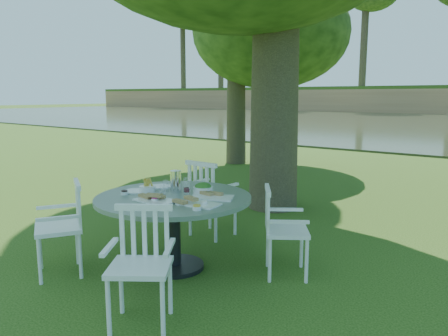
{
  "coord_description": "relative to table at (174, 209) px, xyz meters",
  "views": [
    {
      "loc": [
        2.93,
        -3.62,
        1.65
      ],
      "look_at": [
        0.0,
        0.2,
        0.85
      ],
      "focal_mm": 35.0,
      "sensor_mm": 36.0,
      "label": 1
    }
  ],
  "objects": [
    {
      "name": "chair_nw",
      "position": [
        -0.35,
        0.92,
        -0.06
      ],
      "size": [
        0.47,
        0.44,
        0.9
      ],
      "rotation": [
        0.0,
        0.0,
        -3.17
      ],
      "color": "white",
      "rests_on": "ground"
    },
    {
      "name": "ground",
      "position": [
        -0.11,
        0.72,
        -0.59
      ],
      "size": [
        140.0,
        140.0,
        0.0
      ],
      "primitive_type": "plane",
      "color": "#1D3C0C",
      "rests_on": "ground"
    },
    {
      "name": "chair_se",
      "position": [
        0.49,
        -0.85,
        -0.09
      ],
      "size": [
        0.58,
        0.58,
        0.85
      ],
      "rotation": [
        0.0,
        0.0,
        0.63
      ],
      "color": "white",
      "rests_on": "ground"
    },
    {
      "name": "tableware",
      "position": [
        0.0,
        0.05,
        0.17
      ],
      "size": [
        1.15,
        0.72,
        0.22
      ],
      "color": "white",
      "rests_on": "table"
    },
    {
      "name": "chair_ne",
      "position": [
        0.86,
        0.47,
        -0.11
      ],
      "size": [
        0.56,
        0.56,
        0.82
      ],
      "rotation": [
        0.0,
        0.0,
        -4.11
      ],
      "color": "white",
      "rests_on": "ground"
    },
    {
      "name": "chair_sw",
      "position": [
        -0.71,
        -0.68,
        -0.08
      ],
      "size": [
        0.58,
        0.57,
        0.86
      ],
      "rotation": [
        0.0,
        0.0,
        -0.53
      ],
      "color": "white",
      "rests_on": "ground"
    },
    {
      "name": "table",
      "position": [
        0.0,
        0.0,
        0.0
      ],
      "size": [
        1.47,
        1.47,
        0.72
      ],
      "color": "black",
      "rests_on": "ground"
    }
  ]
}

